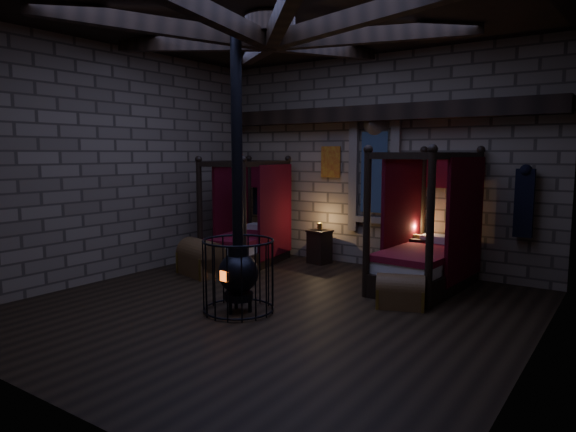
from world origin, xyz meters
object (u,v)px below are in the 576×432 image
Objects in this scene: bed_right at (427,255)px; trunk_right at (400,292)px; bed_left at (249,238)px; trunk_left at (201,259)px; stove at (238,269)px.

bed_right is 2.85× the size of trunk_right.
bed_left reaches higher than trunk_left.
bed_left is 1.31m from trunk_left.
stove reaches higher than bed_left.
bed_right is at bearing 72.74° from trunk_right.
trunk_left is at bearing 152.67° from stove.
bed_right is 4.10m from trunk_left.
trunk_left is 3.90m from trunk_right.
bed_right is at bearing 64.16° from stove.
stove is at bearing -161.16° from trunk_right.
trunk_left is (-0.11, -1.29, -0.22)m from bed_left.
trunk_right is (0.08, -1.32, -0.34)m from bed_right.
bed_left is 3.95m from trunk_right.
stove is (-1.84, -1.53, 0.41)m from trunk_right.
trunk_right is 2.43m from stove.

